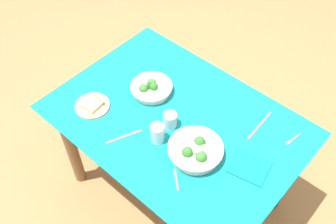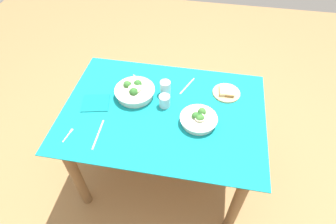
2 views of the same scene
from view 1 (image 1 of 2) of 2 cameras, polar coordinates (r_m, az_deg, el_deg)
ground_plane at (r=2.61m, az=0.95°, el=-11.34°), size 6.00×6.00×0.00m
dining_table at (r=2.09m, az=1.16°, el=-3.19°), size 1.27×0.90×0.74m
broccoli_bowl_far at (r=1.84m, az=4.03°, el=-5.66°), size 0.26×0.26×0.09m
broccoli_bowl_near at (r=2.10m, az=-2.50°, el=3.55°), size 0.23×0.23×0.08m
bread_side_plate at (r=2.08m, az=-11.00°, el=1.00°), size 0.18×0.18×0.03m
water_glass_center at (r=1.94m, az=0.17°, el=-1.07°), size 0.07×0.07×0.08m
water_glass_side at (r=1.88m, az=-1.57°, el=-3.10°), size 0.07×0.07×0.10m
fork_by_far_bowl at (r=2.01m, az=17.79°, el=-3.79°), size 0.03×0.10×0.00m
fork_by_near_bowl at (r=1.79m, az=1.17°, el=-9.70°), size 0.09×0.08×0.00m
table_knife_left at (r=1.94m, az=-6.46°, el=-3.56°), size 0.08×0.18×0.00m
table_knife_right at (r=2.02m, az=13.24°, el=-1.86°), size 0.02×0.22×0.00m
napkin_folded_upper at (r=1.86m, az=11.86°, el=-7.86°), size 0.20×0.19×0.01m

